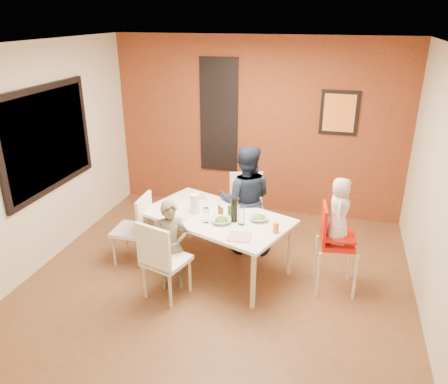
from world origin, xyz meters
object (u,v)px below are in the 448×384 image
(chair_left, at_px, (137,225))
(paper_towel_roll, at_px, (195,204))
(chair_near, at_px, (161,257))
(child_far, at_px, (245,200))
(toddler, at_px, (339,211))
(dining_table, at_px, (217,220))
(wine_bottle, at_px, (234,210))
(high_chair, at_px, (333,240))
(child_near, at_px, (171,246))
(chair_far, at_px, (247,205))

(chair_left, bearing_deg, paper_towel_roll, 97.10)
(chair_near, relative_size, child_far, 0.65)
(chair_left, distance_m, toddler, 2.47)
(dining_table, bearing_deg, toddler, -1.88)
(child_far, distance_m, paper_towel_roll, 0.75)
(child_far, xyz_separation_m, wine_bottle, (0.01, -0.64, 0.14))
(high_chair, bearing_deg, wine_bottle, 84.57)
(child_near, relative_size, toddler, 1.44)
(toddler, distance_m, wine_bottle, 1.18)
(dining_table, height_order, high_chair, high_chair)
(dining_table, height_order, toddler, toddler)
(child_near, height_order, toddler, toddler)
(toddler, height_order, wine_bottle, toddler)
(chair_far, relative_size, paper_towel_roll, 4.05)
(child_far, relative_size, wine_bottle, 5.00)
(chair_left, bearing_deg, dining_table, 94.56)
(chair_far, distance_m, child_far, 0.31)
(wine_bottle, height_order, paper_towel_roll, wine_bottle)
(toddler, height_order, paper_towel_roll, toddler)
(high_chair, xyz_separation_m, child_far, (-1.15, 0.60, 0.11))
(chair_left, distance_m, child_far, 1.42)
(child_near, xyz_separation_m, paper_towel_roll, (0.11, 0.53, 0.31))
(high_chair, height_order, toddler, toddler)
(child_near, bearing_deg, chair_far, 44.73)
(child_far, distance_m, toddler, 1.34)
(chair_near, relative_size, high_chair, 0.92)
(chair_near, xyz_separation_m, chair_far, (0.61, 1.56, 0.02))
(chair_left, relative_size, child_near, 0.85)
(chair_near, distance_m, wine_bottle, 0.99)
(chair_far, bearing_deg, toddler, -54.37)
(toddler, distance_m, paper_towel_roll, 1.69)
(dining_table, bearing_deg, child_far, 67.02)
(chair_far, height_order, wine_bottle, wine_bottle)
(chair_left, xyz_separation_m, child_near, (0.63, -0.42, 0.03))
(chair_left, height_order, wine_bottle, wine_bottle)
(toddler, bearing_deg, dining_table, 88.48)
(chair_near, height_order, child_near, child_near)
(toddler, bearing_deg, child_near, 105.38)
(high_chair, bearing_deg, child_far, 54.84)
(high_chair, bearing_deg, chair_near, 104.31)
(toddler, bearing_deg, wine_bottle, 92.70)
(chair_far, xyz_separation_m, child_far, (0.03, -0.24, 0.18))
(dining_table, bearing_deg, chair_left, -173.87)
(high_chair, height_order, paper_towel_roll, high_chair)
(child_far, bearing_deg, child_near, 50.54)
(high_chair, distance_m, wine_bottle, 1.17)
(child_near, bearing_deg, dining_table, 32.67)
(high_chair, xyz_separation_m, toddler, (0.03, 0.01, 0.37))
(child_near, distance_m, toddler, 1.91)
(toddler, bearing_deg, chair_left, 91.84)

